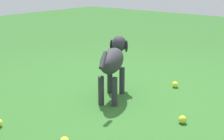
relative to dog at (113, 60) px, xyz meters
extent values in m
plane|color=#2D6026|center=(-0.01, 0.22, -0.37)|extent=(14.00, 14.00, 0.00)
ellipsoid|color=#2D2D33|center=(0.04, 0.02, 0.01)|extent=(0.54, 0.39, 0.22)
cylinder|color=#2D2D33|center=(-0.08, -0.11, -0.24)|extent=(0.05, 0.05, 0.27)
cylinder|color=#2D2D33|center=(-0.13, 0.01, -0.24)|extent=(0.05, 0.05, 0.27)
cylinder|color=#2D2D33|center=(0.22, 0.03, -0.24)|extent=(0.05, 0.05, 0.27)
cylinder|color=#2D2D33|center=(0.17, 0.15, -0.24)|extent=(0.05, 0.05, 0.27)
ellipsoid|color=#2D2D33|center=(-0.23, -0.11, 0.11)|extent=(0.21, 0.21, 0.17)
ellipsoid|color=black|center=(-0.30, -0.14, 0.09)|extent=(0.14, 0.12, 0.07)
sphere|color=black|center=(-0.34, -0.16, 0.09)|extent=(0.03, 0.03, 0.03)
ellipsoid|color=black|center=(-0.19, -0.18, 0.09)|extent=(0.07, 0.05, 0.12)
ellipsoid|color=black|center=(-0.26, -0.03, 0.09)|extent=(0.07, 0.05, 0.12)
cylinder|color=#2D2D33|center=(0.33, 0.16, 0.09)|extent=(0.17, 0.11, 0.13)
sphere|color=#C1D131|center=(0.10, 0.80, -0.34)|extent=(0.07, 0.07, 0.07)
sphere|color=#D7E533|center=(-0.64, 0.34, -0.34)|extent=(0.07, 0.07, 0.07)
camera|label=1|loc=(2.27, 1.84, 0.78)|focal=50.67mm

